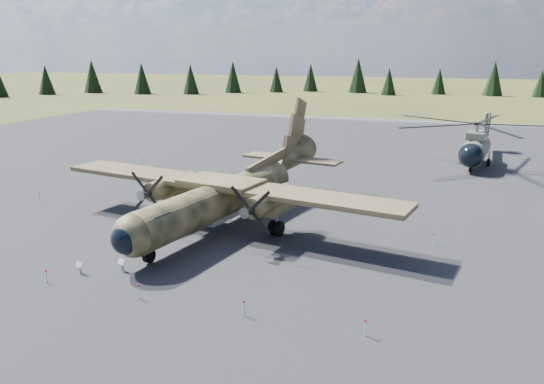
% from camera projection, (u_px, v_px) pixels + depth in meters
% --- Properties ---
extents(ground, '(500.00, 500.00, 0.00)m').
position_uv_depth(ground, '(212.00, 221.00, 41.19)').
color(ground, brown).
rests_on(ground, ground).
extents(apron, '(120.00, 120.00, 0.04)m').
position_uv_depth(apron, '(257.00, 190.00, 50.35)').
color(apron, '#5B5B60').
rests_on(apron, ground).
extents(transport_plane, '(28.16, 25.33, 9.28)m').
position_uv_depth(transport_plane, '(229.00, 190.00, 39.86)').
color(transport_plane, '#2D361D').
rests_on(transport_plane, ground).
extents(helicopter_near, '(22.76, 24.98, 5.14)m').
position_uv_depth(helicopter_near, '(477.00, 135.00, 59.73)').
color(helicopter_near, gray).
rests_on(helicopter_near, ground).
extents(info_placard_left, '(0.51, 0.28, 0.76)m').
position_uv_depth(info_placard_left, '(80.00, 266.00, 31.30)').
color(info_placard_left, gray).
rests_on(info_placard_left, ground).
extents(info_placard_right, '(0.54, 0.35, 0.79)m').
position_uv_depth(info_placard_right, '(122.00, 263.00, 31.66)').
color(info_placard_right, gray).
rests_on(info_placard_right, ground).
extents(barrier_fence, '(33.12, 29.62, 0.85)m').
position_uv_depth(barrier_fence, '(206.00, 215.00, 41.14)').
color(barrier_fence, white).
rests_on(barrier_fence, ground).
extents(treeline, '(286.43, 281.97, 10.96)m').
position_uv_depth(treeline, '(245.00, 145.00, 46.66)').
color(treeline, black).
rests_on(treeline, ground).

